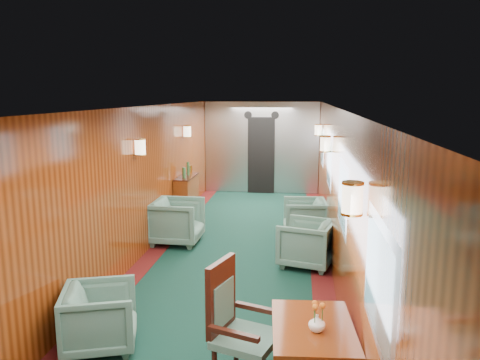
{
  "coord_description": "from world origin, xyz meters",
  "views": [
    {
      "loc": [
        0.99,
        -6.28,
        2.59
      ],
      "look_at": [
        0.0,
        1.46,
        1.15
      ],
      "focal_mm": 35.0,
      "sensor_mm": 36.0,
      "label": 1
    }
  ],
  "objects_px": {
    "side_chair": "(235,322)",
    "armchair_right_near": "(306,243)",
    "armchair_left_far": "(177,221)",
    "dining_table": "(313,338)",
    "credenza": "(187,197)",
    "armchair_right_far": "(305,218)",
    "armchair_left_near": "(100,317)"
  },
  "relations": [
    {
      "from": "armchair_left_near",
      "to": "armchair_right_near",
      "type": "bearing_deg",
      "value": -56.77
    },
    {
      "from": "dining_table",
      "to": "armchair_left_far",
      "type": "distance_m",
      "value": 4.68
    },
    {
      "from": "credenza",
      "to": "armchair_left_near",
      "type": "distance_m",
      "value": 5.13
    },
    {
      "from": "armchair_right_near",
      "to": "armchair_right_far",
      "type": "xyz_separation_m",
      "value": [
        -0.01,
        1.52,
        -0.01
      ]
    },
    {
      "from": "armchair_right_near",
      "to": "armchair_left_near",
      "type": "bearing_deg",
      "value": -23.27
    },
    {
      "from": "armchair_right_far",
      "to": "dining_table",
      "type": "bearing_deg",
      "value": -4.63
    },
    {
      "from": "armchair_left_near",
      "to": "armchair_left_far",
      "type": "relative_size",
      "value": 0.84
    },
    {
      "from": "armchair_right_near",
      "to": "side_chair",
      "type": "bearing_deg",
      "value": 3.79
    },
    {
      "from": "armchair_right_near",
      "to": "armchair_right_far",
      "type": "bearing_deg",
      "value": -163.75
    },
    {
      "from": "credenza",
      "to": "armchair_right_near",
      "type": "bearing_deg",
      "value": -45.18
    },
    {
      "from": "side_chair",
      "to": "armchair_right_near",
      "type": "height_order",
      "value": "side_chair"
    },
    {
      "from": "credenza",
      "to": "armchair_left_far",
      "type": "height_order",
      "value": "credenza"
    },
    {
      "from": "dining_table",
      "to": "side_chair",
      "type": "xyz_separation_m",
      "value": [
        -0.67,
        0.13,
        0.04
      ]
    },
    {
      "from": "side_chair",
      "to": "armchair_right_far",
      "type": "relative_size",
      "value": 1.53
    },
    {
      "from": "dining_table",
      "to": "armchair_left_far",
      "type": "xyz_separation_m",
      "value": [
        -2.24,
        4.1,
        -0.21
      ]
    },
    {
      "from": "side_chair",
      "to": "armchair_left_near",
      "type": "relative_size",
      "value": 1.62
    },
    {
      "from": "side_chair",
      "to": "armchair_right_far",
      "type": "height_order",
      "value": "side_chair"
    },
    {
      "from": "armchair_right_far",
      "to": "armchair_right_near",
      "type": "bearing_deg",
      "value": -4.29
    },
    {
      "from": "credenza",
      "to": "armchair_left_near",
      "type": "relative_size",
      "value": 1.63
    },
    {
      "from": "credenza",
      "to": "armchair_left_near",
      "type": "xyz_separation_m",
      "value": [
        0.33,
        -5.12,
        -0.13
      ]
    },
    {
      "from": "dining_table",
      "to": "armchair_left_near",
      "type": "distance_m",
      "value": 2.25
    },
    {
      "from": "dining_table",
      "to": "armchair_right_near",
      "type": "bearing_deg",
      "value": 86.03
    },
    {
      "from": "credenza",
      "to": "armchair_left_near",
      "type": "height_order",
      "value": "credenza"
    },
    {
      "from": "armchair_left_far",
      "to": "dining_table",
      "type": "bearing_deg",
      "value": -149.89
    },
    {
      "from": "armchair_left_near",
      "to": "credenza",
      "type": "bearing_deg",
      "value": -14.08
    },
    {
      "from": "side_chair",
      "to": "credenza",
      "type": "relative_size",
      "value": 0.99
    },
    {
      "from": "side_chair",
      "to": "armchair_right_near",
      "type": "bearing_deg",
      "value": 96.98
    },
    {
      "from": "armchair_left_near",
      "to": "armchair_right_far",
      "type": "bearing_deg",
      "value": -44.83
    },
    {
      "from": "credenza",
      "to": "dining_table",
      "type": "bearing_deg",
      "value": -66.75
    },
    {
      "from": "credenza",
      "to": "armchair_right_near",
      "type": "height_order",
      "value": "credenza"
    },
    {
      "from": "side_chair",
      "to": "armchair_right_far",
      "type": "xyz_separation_m",
      "value": [
        0.65,
        4.66,
        -0.29
      ]
    },
    {
      "from": "dining_table",
      "to": "armchair_left_near",
      "type": "bearing_deg",
      "value": 159.5
    }
  ]
}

